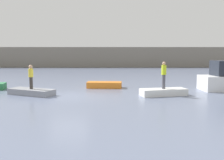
# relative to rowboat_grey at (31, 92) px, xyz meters

# --- Properties ---
(ground_plane) EXTENTS (120.00, 120.00, 0.00)m
(ground_plane) POSITION_rel_rowboat_grey_xyz_m (2.57, -0.51, -0.20)
(ground_plane) COLOR slate
(embankment_wall) EXTENTS (80.00, 1.20, 3.56)m
(embankment_wall) POSITION_rel_rowboat_grey_xyz_m (2.57, 28.60, 1.58)
(embankment_wall) COLOR gray
(embankment_wall) RESTS_ON ground_plane
(rowboat_grey) EXTENTS (3.41, 2.42, 0.41)m
(rowboat_grey) POSITION_rel_rowboat_grey_xyz_m (0.00, 0.00, 0.00)
(rowboat_grey) COLOR gray
(rowboat_grey) RESTS_ON ground_plane
(rowboat_orange) EXTENTS (2.82, 1.32, 0.48)m
(rowboat_orange) POSITION_rel_rowboat_grey_xyz_m (4.85, 3.31, 0.03)
(rowboat_orange) COLOR orange
(rowboat_orange) RESTS_ON ground_plane
(rowboat_white) EXTENTS (3.23, 1.74, 0.45)m
(rowboat_white) POSITION_rel_rowboat_grey_xyz_m (8.86, -0.28, 0.02)
(rowboat_white) COLOR white
(rowboat_white) RESTS_ON ground_plane
(person_hiviz_shirt) EXTENTS (0.32, 0.32, 1.79)m
(person_hiviz_shirt) POSITION_rel_rowboat_grey_xyz_m (8.86, -0.28, 1.25)
(person_hiviz_shirt) COLOR #4C4C56
(person_hiviz_shirt) RESTS_ON rowboat_white
(person_yellow_shirt) EXTENTS (0.32, 0.32, 1.61)m
(person_yellow_shirt) POSITION_rel_rowboat_grey_xyz_m (-0.00, 0.00, 1.11)
(person_yellow_shirt) COLOR #38332D
(person_yellow_shirt) RESTS_ON rowboat_grey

